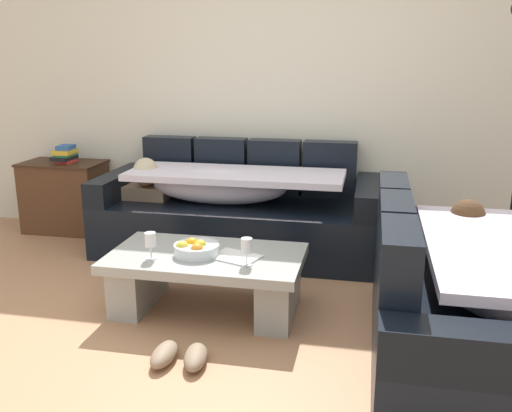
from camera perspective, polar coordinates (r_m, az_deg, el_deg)
ground_plane at (r=3.24m, az=-6.47°, el=-14.07°), size 14.00×14.00×0.00m
back_wall at (r=4.92m, az=0.99°, el=12.47°), size 9.00×0.10×2.70m
couch_along_wall at (r=4.60m, az=-2.17°, el=-0.57°), size 2.24×0.92×0.88m
couch_near_window at (r=3.08m, az=20.25°, el=-9.56°), size 0.92×1.82×0.88m
coffee_table at (r=3.56m, az=-5.03°, el=-6.98°), size 1.20×0.68×0.38m
fruit_bowl at (r=3.48m, az=-6.14°, el=-4.34°), size 0.28×0.28×0.10m
wine_glass_near_left at (r=3.43m, az=-10.66°, el=-3.47°), size 0.07×0.07×0.17m
wine_glass_near_right at (r=3.27m, az=-0.95°, el=-4.14°), size 0.07×0.07×0.17m
open_magazine at (r=3.43m, az=-2.10°, el=-5.18°), size 0.34×0.29×0.01m
side_cabinet at (r=5.43m, az=-18.78°, el=0.92°), size 0.72×0.44×0.64m
book_stack_on_cabinet at (r=5.33m, az=-18.79°, el=4.99°), size 0.18×0.22×0.15m
pair_of_shoes at (r=3.08m, az=-7.71°, el=-14.78°), size 0.31×0.29×0.09m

